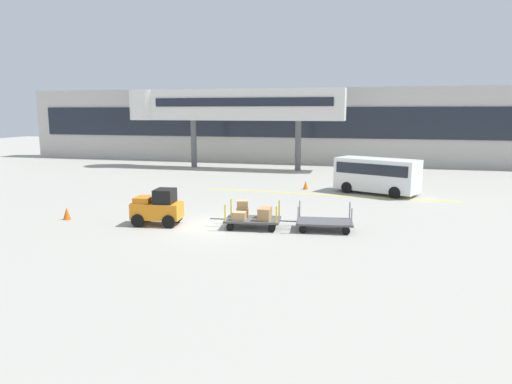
% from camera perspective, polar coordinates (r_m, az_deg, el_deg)
% --- Properties ---
extents(ground_plane, '(120.00, 120.00, 0.00)m').
position_cam_1_polar(ground_plane, '(20.31, -5.21, -4.14)').
color(ground_plane, '#9E9B91').
extents(apron_lead_line, '(14.91, 1.07, 0.01)m').
position_cam_1_polar(apron_lead_line, '(27.95, 8.51, -0.35)').
color(apron_lead_line, yellow).
rests_on(apron_lead_line, ground_plane).
extents(terminal_building, '(57.14, 2.51, 7.00)m').
position_cam_1_polar(terminal_building, '(45.05, 5.89, 8.02)').
color(terminal_building, '#BCB7AD').
rests_on(terminal_building, ground_plane).
extents(jet_bridge, '(18.90, 3.00, 6.71)m').
position_cam_1_polar(jet_bridge, '(40.55, -3.82, 10.47)').
color(jet_bridge, silver).
rests_on(jet_bridge, ground_plane).
extents(baggage_tug, '(2.21, 1.43, 1.58)m').
position_cam_1_polar(baggage_tug, '(20.74, -11.86, -1.88)').
color(baggage_tug, orange).
rests_on(baggage_tug, ground_plane).
extents(baggage_cart_lead, '(3.06, 1.65, 1.10)m').
position_cam_1_polar(baggage_cart_lead, '(19.80, -0.43, -2.91)').
color(baggage_cart_lead, '#4C4C4F').
rests_on(baggage_cart_lead, ground_plane).
extents(baggage_cart_middle, '(3.06, 1.65, 1.10)m').
position_cam_1_polar(baggage_cart_middle, '(19.63, 8.30, -3.65)').
color(baggage_cart_middle, '#4C4C4F').
rests_on(baggage_cart_middle, ground_plane).
extents(shuttle_van, '(5.16, 3.65, 2.10)m').
position_cam_1_polar(shuttle_van, '(28.85, 14.51, 2.24)').
color(shuttle_van, white).
rests_on(shuttle_van, ground_plane).
extents(safety_cone_near, '(0.36, 0.36, 0.55)m').
position_cam_1_polar(safety_cone_near, '(23.05, -22.03, -2.44)').
color(safety_cone_near, '#EA590F').
rests_on(safety_cone_near, ground_plane).
extents(safety_cone_far, '(0.36, 0.36, 0.55)m').
position_cam_1_polar(safety_cone_far, '(29.75, 6.07, 0.85)').
color(safety_cone_far, orange).
rests_on(safety_cone_far, ground_plane).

